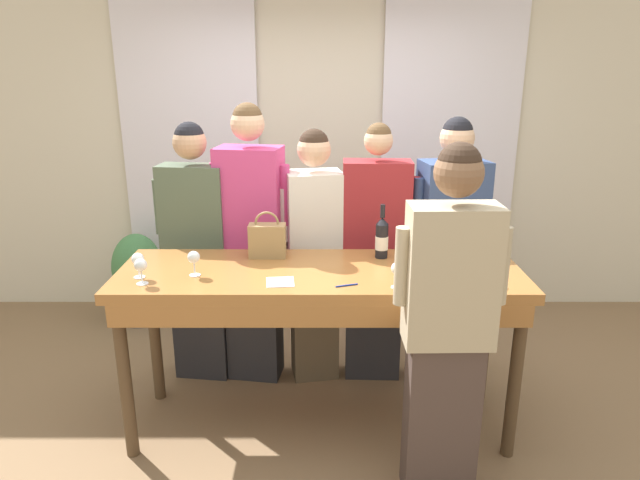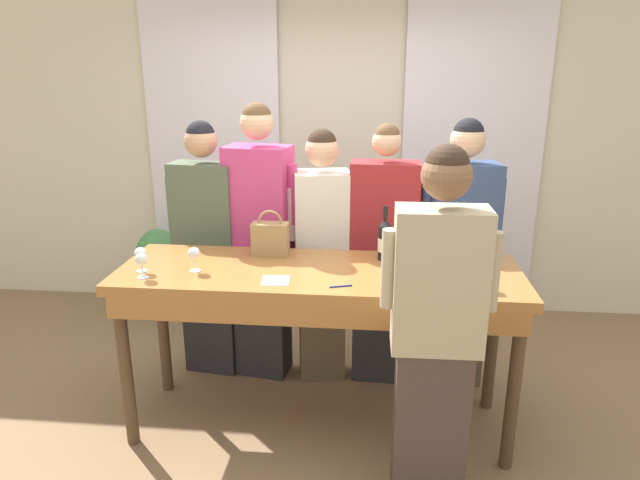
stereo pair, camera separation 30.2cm
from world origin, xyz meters
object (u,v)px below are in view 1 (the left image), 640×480
(handbag, at_px, (267,240))
(guest_cream_sweater, at_px, (314,255))
(tasting_bar, at_px, (320,289))
(potted_plant, at_px, (138,275))
(wine_bottle, at_px, (382,238))
(wine_glass_center_right, at_px, (194,258))
(wine_glass_center_left, at_px, (447,239))
(guest_striped_shirt, at_px, (375,254))
(wine_glass_back_left, at_px, (398,269))
(guest_olive_jacket, at_px, (197,250))
(guest_pink_top, at_px, (252,244))
(wine_glass_front_right, at_px, (469,268))
(host_pouring, at_px, (448,324))
(wine_glass_center_mid, at_px, (138,260))
(guest_navy_coat, at_px, (449,250))
(wine_glass_front_mid, at_px, (483,264))
(wine_glass_front_left, at_px, (141,266))

(handbag, relative_size, guest_cream_sweater, 0.16)
(tasting_bar, relative_size, potted_plant, 2.93)
(wine_bottle, relative_size, potted_plant, 0.42)
(handbag, height_order, wine_glass_center_right, handbag)
(guest_cream_sweater, bearing_deg, wine_glass_center_left, -22.78)
(guest_striped_shirt, bearing_deg, wine_glass_back_left, -87.96)
(wine_glass_center_right, distance_m, guest_striped_shirt, 1.26)
(guest_olive_jacket, bearing_deg, handbag, -35.88)
(wine_glass_center_right, relative_size, wine_glass_back_left, 1.00)
(wine_bottle, relative_size, guest_striped_shirt, 0.18)
(wine_glass_center_right, relative_size, guest_pink_top, 0.07)
(wine_glass_center_right, height_order, wine_glass_back_left, same)
(wine_glass_back_left, bearing_deg, wine_glass_center_right, 170.80)
(wine_glass_front_right, height_order, host_pouring, host_pouring)
(wine_glass_center_mid, bearing_deg, tasting_bar, 5.87)
(guest_pink_top, height_order, guest_navy_coat, guest_pink_top)
(wine_glass_center_left, relative_size, wine_glass_center_mid, 1.00)
(tasting_bar, bearing_deg, handbag, 141.97)
(guest_olive_jacket, relative_size, guest_pink_top, 0.94)
(wine_glass_center_left, bearing_deg, wine_glass_back_left, -125.18)
(wine_bottle, xyz_separation_m, wine_glass_front_right, (0.40, -0.45, -0.02))
(tasting_bar, distance_m, guest_pink_top, 0.76)
(guest_pink_top, bearing_deg, wine_glass_center_right, -108.93)
(potted_plant, bearing_deg, wine_glass_center_left, -27.72)
(handbag, xyz_separation_m, wine_glass_front_mid, (1.16, -0.41, -0.01))
(wine_glass_front_left, bearing_deg, wine_glass_back_left, -2.13)
(guest_cream_sweater, height_order, guest_navy_coat, guest_navy_coat)
(wine_glass_center_mid, xyz_separation_m, host_pouring, (1.56, -0.43, -0.16))
(handbag, bearing_deg, guest_pink_top, 110.58)
(wine_bottle, relative_size, wine_glass_front_right, 2.32)
(wine_glass_back_left, height_order, guest_pink_top, guest_pink_top)
(tasting_bar, xyz_separation_m, guest_striped_shirt, (0.36, 0.61, 0.00))
(tasting_bar, height_order, guest_navy_coat, guest_navy_coat)
(wine_glass_front_left, bearing_deg, guest_olive_jacket, 81.91)
(wine_glass_center_mid, relative_size, guest_cream_sweater, 0.08)
(wine_glass_center_left, height_order, guest_olive_jacket, guest_olive_jacket)
(guest_pink_top, relative_size, guest_cream_sweater, 1.09)
(wine_glass_back_left, relative_size, potted_plant, 0.18)
(wine_glass_front_right, relative_size, guest_navy_coat, 0.08)
(tasting_bar, bearing_deg, guest_striped_shirt, 59.02)
(wine_bottle, bearing_deg, wine_glass_front_left, -161.79)
(wine_glass_center_right, distance_m, guest_navy_coat, 1.68)
(host_pouring, bearing_deg, wine_glass_front_right, 62.46)
(guest_striped_shirt, height_order, potted_plant, guest_striped_shirt)
(guest_pink_top, height_order, host_pouring, guest_pink_top)
(wine_glass_center_right, bearing_deg, tasting_bar, 5.80)
(handbag, xyz_separation_m, wine_glass_center_left, (1.07, 0.03, -0.01))
(guest_olive_jacket, bearing_deg, wine_glass_center_mid, -102.55)
(guest_striped_shirt, xyz_separation_m, guest_navy_coat, (0.49, 0.00, 0.03))
(wine_glass_front_right, xyz_separation_m, guest_cream_sweater, (-0.80, 0.82, -0.21))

